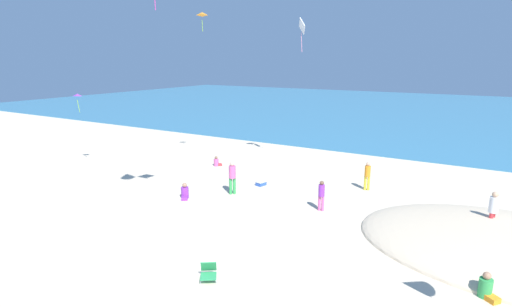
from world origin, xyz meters
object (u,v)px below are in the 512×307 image
(kite_purple, at_px, (77,95))
(person_3, at_px, (321,194))
(kite_orange, at_px, (202,14))
(person_4, at_px, (367,174))
(person_5, at_px, (185,193))
(person_0, at_px, (493,209))
(person_1, at_px, (217,162))
(kite_white, at_px, (302,27))
(person_2, at_px, (232,175))
(person_6, at_px, (486,288))
(beach_chair_near_camera, at_px, (209,272))
(cooler_box, at_px, (261,183))

(kite_purple, bearing_deg, person_3, 2.66)
(person_3, bearing_deg, kite_purple, -92.24)
(kite_orange, bearing_deg, person_4, 0.47)
(person_4, bearing_deg, person_5, -66.94)
(person_0, bearing_deg, person_1, -169.63)
(person_4, height_order, kite_white, kite_white)
(person_1, xyz_separation_m, kite_purple, (-7.22, -4.76, 4.46))
(person_2, relative_size, person_6, 2.18)
(beach_chair_near_camera, distance_m, person_0, 11.72)
(kite_purple, height_order, kite_white, kite_white)
(person_2, relative_size, person_5, 2.19)
(beach_chair_near_camera, xyz_separation_m, person_6, (7.70, 3.44, 0.02))
(person_4, bearing_deg, person_0, 48.56)
(person_0, distance_m, kite_white, 14.53)
(kite_purple, xyz_separation_m, kite_orange, (6.34, 4.78, 4.96))
(person_3, bearing_deg, cooler_box, -118.23)
(person_4, distance_m, person_6, 10.10)
(kite_purple, bearing_deg, person_1, 33.36)
(beach_chair_near_camera, distance_m, person_3, 7.58)
(kite_white, bearing_deg, person_3, -57.29)
(beach_chair_near_camera, distance_m, person_4, 11.79)
(cooler_box, xyz_separation_m, person_5, (-2.25, -3.85, 0.18))
(person_2, bearing_deg, kite_white, 131.92)
(person_4, height_order, kite_purple, kite_purple)
(person_5, bearing_deg, kite_white, 127.69)
(kite_orange, bearing_deg, kite_purple, -142.97)
(person_3, bearing_deg, beach_chair_near_camera, -11.20)
(person_2, xyz_separation_m, kite_orange, (-4.98, 4.20, 8.65))
(beach_chair_near_camera, height_order, person_4, person_4)
(person_1, relative_size, person_3, 0.45)
(person_5, distance_m, kite_orange, 11.60)
(person_3, relative_size, kite_purple, 1.20)
(person_0, distance_m, person_6, 5.41)
(person_5, bearing_deg, person_6, 44.65)
(person_0, height_order, person_2, person_2)
(beach_chair_near_camera, height_order, person_6, person_6)
(cooler_box, relative_size, person_0, 0.35)
(beach_chair_near_camera, bearing_deg, kite_purple, -148.68)
(beach_chair_near_camera, bearing_deg, kite_orange, -176.89)
(person_2, distance_m, person_3, 4.90)
(kite_orange, bearing_deg, cooler_box, -21.33)
(person_1, bearing_deg, beach_chair_near_camera, -103.79)
(beach_chair_near_camera, distance_m, person_2, 8.43)
(person_2, distance_m, kite_purple, 11.92)
(person_2, xyz_separation_m, kite_purple, (-11.32, -0.59, 3.69))
(kite_white, bearing_deg, person_4, -24.83)
(person_5, bearing_deg, person_2, 100.33)
(person_2, distance_m, person_6, 12.41)
(person_2, bearing_deg, person_4, 84.06)
(person_2, bearing_deg, person_0, 54.99)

